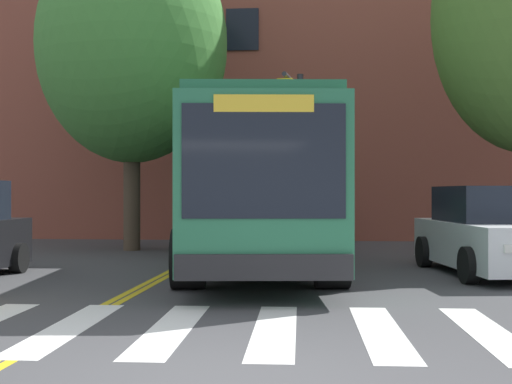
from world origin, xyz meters
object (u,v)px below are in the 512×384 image
(city_bus, at_px, (257,186))
(traffic_light_overhead, at_px, (294,131))
(street_tree_curbside_small, at_px, (132,45))
(car_white_far_lane, at_px, (489,234))
(car_grey_behind_bus, at_px, (273,214))

(city_bus, height_order, traffic_light_overhead, traffic_light_overhead)
(city_bus, distance_m, traffic_light_overhead, 2.73)
(traffic_light_overhead, xyz_separation_m, street_tree_curbside_small, (-4.56, 1.80, 2.56))
(car_white_far_lane, xyz_separation_m, street_tree_curbside_small, (-8.53, 4.97, 4.89))
(car_white_far_lane, xyz_separation_m, car_grey_behind_bus, (-4.98, 10.23, 0.06))
(city_bus, xyz_separation_m, traffic_light_overhead, (0.71, 2.25, 1.38))
(city_bus, height_order, street_tree_curbside_small, street_tree_curbside_small)
(car_grey_behind_bus, bearing_deg, street_tree_curbside_small, -123.99)
(traffic_light_overhead, distance_m, street_tree_curbside_small, 5.53)
(car_grey_behind_bus, bearing_deg, car_white_far_lane, -64.05)
(car_white_far_lane, height_order, car_grey_behind_bus, car_grey_behind_bus)
(city_bus, bearing_deg, car_grey_behind_bus, 91.88)
(car_white_far_lane, relative_size, street_tree_curbside_small, 0.54)
(city_bus, relative_size, traffic_light_overhead, 2.42)
(car_white_far_lane, relative_size, car_grey_behind_bus, 1.22)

